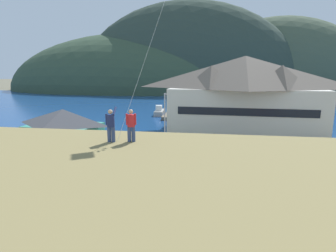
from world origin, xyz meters
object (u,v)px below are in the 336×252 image
object	(u,v)px
parked_car_lone_by_shed	(162,169)
parking_light_pole	(165,116)
harbor_lodge	(244,91)
parked_car_back_row_left	(117,145)
storage_shed_near_lot	(64,133)
wharf_dock	(174,114)
moored_boat_wharfside	(159,112)
parked_car_back_row_right	(247,150)
parked_car_front_row_end	(309,156)
parked_car_mid_row_far	(187,150)
parked_car_mid_row_center	(89,162)
parked_car_mid_row_near	(220,170)
parked_car_front_row_red	(325,175)
person_kite_flyer	(111,124)
person_companion	(131,124)

from	to	relation	value
parked_car_lone_by_shed	parking_light_pole	xyz separation A→B (m)	(-1.42, 10.22, 2.87)
harbor_lodge	parked_car_back_row_left	world-z (taller)	harbor_lodge
storage_shed_near_lot	wharf_dock	bearing A→B (deg)	75.21
wharf_dock	parked_car_lone_by_shed	size ratio (longest dim) A/B	3.25
moored_boat_wharfside	parked_car_back_row_right	world-z (taller)	moored_boat_wharfside
wharf_dock	parked_car_lone_by_shed	bearing A→B (deg)	-84.37
parked_car_back_row_left	parked_car_front_row_end	distance (m)	20.23
parked_car_back_row_right	parked_car_mid_row_far	bearing A→B (deg)	-171.13
storage_shed_near_lot	parked_car_mid_row_far	size ratio (longest dim) A/B	1.99
moored_boat_wharfside	parked_car_lone_by_shed	size ratio (longest dim) A/B	1.30
parked_car_mid_row_center	parking_light_pole	world-z (taller)	parking_light_pole
parked_car_mid_row_near	parked_car_front_row_red	bearing A→B (deg)	0.53
moored_boat_wharfside	parked_car_front_row_red	size ratio (longest dim) A/B	1.31
parked_car_front_row_red	parked_car_mid_row_far	xyz separation A→B (m)	(-11.60, 5.39, 0.00)
parked_car_lone_by_shed	parked_car_mid_row_far	size ratio (longest dim) A/B	1.02
harbor_lodge	parked_car_back_row_left	size ratio (longest dim) A/B	5.71
parked_car_mid_row_near	parking_light_pole	world-z (taller)	parking_light_pole
parked_car_back_row_right	parked_car_front_row_end	bearing A→B (deg)	-11.54
parked_car_back_row_right	parked_car_mid_row_center	world-z (taller)	same
parked_car_mid_row_near	parked_car_mid_row_center	distance (m)	11.90
parked_car_front_row_red	parked_car_mid_row_center	size ratio (longest dim) A/B	1.01
parked_car_back_row_left	parked_car_mid_row_near	size ratio (longest dim) A/B	1.00
wharf_dock	parked_car_back_row_right	bearing A→B (deg)	-68.30
parked_car_mid_row_far	person_kite_flyer	distance (m)	15.58
parked_car_back_row_right	parked_car_back_row_left	xyz separation A→B (m)	(-14.40, 0.04, 0.00)
parked_car_mid_row_center	parked_car_mid_row_far	distance (m)	10.14
storage_shed_near_lot	parking_light_pole	world-z (taller)	parking_light_pole
parked_car_back_row_right	parked_car_mid_row_far	xyz separation A→B (m)	(-6.30, -0.98, 0.00)
parked_car_front_row_red	parked_car_front_row_end	xyz separation A→B (m)	(0.49, 5.19, 0.00)
parked_car_back_row_right	person_companion	size ratio (longest dim) A/B	2.46
parked_car_front_row_end	parked_car_mid_row_center	bearing A→B (deg)	-166.33
storage_shed_near_lot	person_kite_flyer	distance (m)	17.30
moored_boat_wharfside	person_companion	world-z (taller)	person_companion
parked_car_back_row_left	parked_car_mid_row_center	size ratio (longest dim) A/B	1.00
moored_boat_wharfside	parked_car_mid_row_center	xyz separation A→B (m)	(-0.26, -34.85, 0.34)
person_kite_flyer	parked_car_lone_by_shed	bearing A→B (deg)	81.05
parked_car_mid_row_center	parked_car_lone_by_shed	world-z (taller)	same
parked_car_front_row_end	parked_car_back_row_left	bearing A→B (deg)	176.54
person_kite_flyer	parked_car_back_row_left	bearing A→B (deg)	108.42
wharf_dock	parked_car_back_row_left	world-z (taller)	parked_car_back_row_left
wharf_dock	moored_boat_wharfside	distance (m)	3.23
storage_shed_near_lot	parked_car_back_row_right	xyz separation A→B (m)	(19.66, 1.91, -1.70)
parked_car_lone_by_shed	person_kite_flyer	world-z (taller)	person_kite_flyer
person_kite_flyer	storage_shed_near_lot	bearing A→B (deg)	127.79
parked_car_front_row_red	person_companion	size ratio (longest dim) A/B	2.49
wharf_dock	parked_car_back_row_left	distance (m)	29.04
storage_shed_near_lot	parking_light_pole	size ratio (longest dim) A/B	1.28
parked_car_mid_row_far	person_companion	bearing A→B (deg)	-97.97
parked_car_back_row_left	parked_car_mid_row_near	xyz separation A→B (m)	(11.33, -6.49, 0.00)
parked_car_front_row_red	parked_car_mid_row_near	distance (m)	8.38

